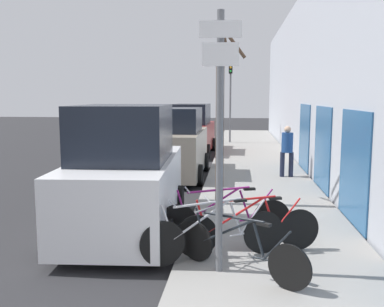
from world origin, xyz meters
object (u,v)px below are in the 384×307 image
parked_car_1 (176,146)px  parked_car_2 (191,132)px  street_tree (220,121)px  parked_car_0 (126,176)px  pedestrian_near (287,148)px  bicycle_1 (215,234)px  bicycle_2 (249,229)px  bicycle_3 (226,219)px  signpost (220,132)px  bicycle_0 (239,249)px  traffic_light (230,89)px

parked_car_1 → parked_car_2: size_ratio=0.93×
parked_car_2 → street_tree: size_ratio=1.09×
parked_car_0 → pedestrian_near: size_ratio=2.77×
bicycle_1 → bicycle_2: bearing=-83.1°
street_tree → parked_car_1: bearing=112.4°
street_tree → pedestrian_near: bearing=61.6°
bicycle_3 → signpost: bearing=160.5°
pedestrian_near → street_tree: size_ratio=0.38×
parked_car_0 → bicycle_3: bearing=-24.7°
parked_car_2 → pedestrian_near: 7.04m
signpost → parked_car_0: (-1.90, 2.05, -1.05)m
parked_car_0 → parked_car_1: bearing=85.1°
parked_car_1 → pedestrian_near: parked_car_1 is taller
parked_car_1 → street_tree: bearing=-67.8°
parked_car_2 → signpost: bearing=-80.3°
signpost → bicycle_1: 1.67m
bicycle_3 → pedestrian_near: size_ratio=1.44×
bicycle_0 → traffic_light: traffic_light is taller
bicycle_1 → bicycle_3: bearing=-33.5°
signpost → bicycle_0: signpost is taller
parked_car_1 → traffic_light: size_ratio=0.95×
street_tree → traffic_light: traffic_light is taller
bicycle_0 → bicycle_2: (0.16, 0.85, 0.03)m
traffic_light → parked_car_1: bearing=-99.3°
parked_car_0 → street_tree: street_tree is taller
bicycle_0 → signpost: bearing=106.2°
bicycle_3 → parked_car_2: 12.46m
parked_car_2 → bicycle_1: bearing=-80.4°
signpost → street_tree: (-0.15, 3.97, -0.08)m
parked_car_0 → parked_car_2: (0.04, 11.54, -0.07)m
traffic_light → parked_car_0: bearing=-96.4°
signpost → bicycle_1: signpost is taller
parked_car_2 → traffic_light: size_ratio=1.02×
pedestrian_near → traffic_light: 10.34m
parked_car_2 → bicycle_2: bearing=-77.9°
pedestrian_near → parked_car_1: bearing=-6.8°
bicycle_3 → parked_car_2: (-1.92, 12.30, 0.49)m
street_tree → traffic_light: 13.61m
bicycle_0 → bicycle_1: (-0.37, 0.52, 0.03)m
parked_car_1 → street_tree: (1.59, -3.86, 1.04)m
bicycle_3 → parked_car_0: bearing=51.9°
bicycle_1 → parked_car_0: size_ratio=0.49×
signpost → parked_car_2: (-1.86, 13.59, -1.12)m
bicycle_3 → pedestrian_near: pedestrian_near is taller
parked_car_1 → parked_car_0: bearing=-91.8°
signpost → parked_car_2: size_ratio=0.80×
bicycle_1 → traffic_light: 17.29m
bicycle_2 → street_tree: street_tree is taller
parked_car_2 → parked_car_1: bearing=-86.9°
parked_car_0 → pedestrian_near: bearing=52.8°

